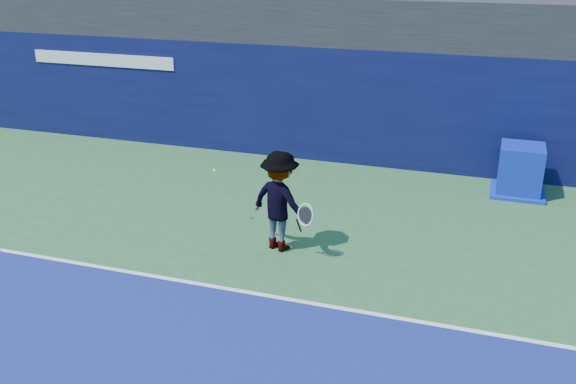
% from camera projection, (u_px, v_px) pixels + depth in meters
% --- Properties ---
extents(baseline, '(24.00, 0.10, 0.01)m').
position_uv_depth(baseline, '(242.00, 291.00, 10.85)').
color(baseline, white).
rests_on(baseline, ground).
extents(stadium_band, '(36.00, 3.00, 1.20)m').
position_uv_depth(stadium_band, '(358.00, 17.00, 17.03)').
color(stadium_band, black).
rests_on(stadium_band, back_wall_assembly).
extents(back_wall_assembly, '(36.00, 1.03, 3.00)m').
position_uv_depth(back_wall_assembly, '(346.00, 103.00, 16.92)').
color(back_wall_assembly, '#0A0E3A').
rests_on(back_wall_assembly, ground).
extents(equipment_cart, '(1.22, 1.22, 1.16)m').
position_uv_depth(equipment_cart, '(520.00, 172.00, 14.84)').
color(equipment_cart, '#0B1EA3').
rests_on(equipment_cart, ground).
extents(tennis_player, '(1.48, 1.11, 1.95)m').
position_uv_depth(tennis_player, '(280.00, 201.00, 12.03)').
color(tennis_player, white).
rests_on(tennis_player, ground).
extents(tennis_ball, '(0.07, 0.07, 0.07)m').
position_uv_depth(tennis_ball, '(215.00, 170.00, 12.97)').
color(tennis_ball, '#D6F51B').
rests_on(tennis_ball, ground).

